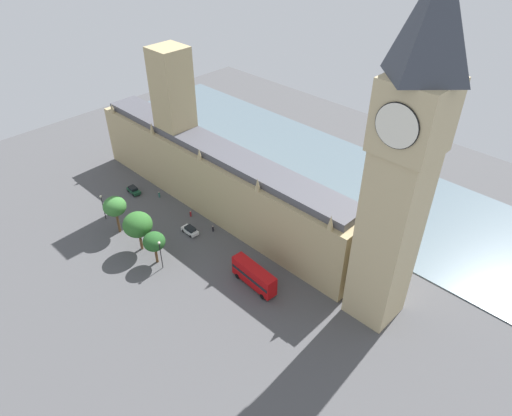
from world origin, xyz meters
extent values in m
plane|color=#4C4C4F|center=(0.00, 0.00, 0.00)|extent=(148.47, 148.47, 0.00)
cube|color=slate|center=(-33.30, 0.00, 0.12)|extent=(37.86, 133.62, 0.25)
cube|color=tan|center=(-2.00, 0.00, 7.70)|extent=(10.02, 78.47, 15.40)
cube|color=tan|center=(-2.00, -14.12, 17.88)|extent=(7.46, 7.46, 35.76)
cube|color=#4C4C54|center=(-2.00, 0.00, 16.20)|extent=(7.62, 75.33, 1.60)
cone|color=tan|center=(2.61, -35.31, 16.56)|extent=(1.20, 1.20, 2.32)
cone|color=tan|center=(2.61, -17.65, 16.86)|extent=(1.20, 1.20, 2.94)
cone|color=tan|center=(2.61, 0.00, 16.65)|extent=(1.20, 1.20, 2.51)
cone|color=tan|center=(2.61, 17.65, 16.76)|extent=(1.20, 1.20, 2.74)
cone|color=tan|center=(2.61, 35.31, 16.88)|extent=(1.20, 1.20, 2.97)
cube|color=tan|center=(-0.20, 44.76, 16.79)|extent=(8.18, 8.18, 33.57)
cube|color=tan|center=(-0.20, 44.76, 38.92)|extent=(9.00, 9.00, 10.70)
cylinder|color=silver|center=(4.45, 44.76, 38.92)|extent=(0.25, 6.22, 6.22)
torus|color=black|center=(4.45, 44.76, 38.92)|extent=(0.24, 6.46, 6.46)
cylinder|color=silver|center=(-0.20, 40.11, 38.92)|extent=(6.22, 0.25, 6.22)
torus|color=black|center=(-0.20, 40.11, 38.92)|extent=(6.46, 0.24, 6.46)
pyramid|color=#383D47|center=(-0.20, 44.76, 51.83)|extent=(9.00, 9.00, 15.12)
cube|color=#19472D|center=(8.93, -20.16, 0.72)|extent=(2.11, 4.26, 0.75)
cube|color=black|center=(8.92, -20.36, 1.42)|extent=(1.70, 2.42, 0.65)
cylinder|color=black|center=(8.17, -18.78, 0.34)|extent=(0.29, 0.69, 0.68)
cylinder|color=black|center=(9.86, -18.88, 0.34)|extent=(0.29, 0.69, 0.68)
cylinder|color=black|center=(8.01, -21.43, 0.34)|extent=(0.29, 0.69, 0.68)
cylinder|color=black|center=(9.70, -21.54, 0.34)|extent=(0.29, 0.69, 0.68)
cube|color=silver|center=(9.24, 2.83, 0.72)|extent=(1.91, 4.31, 0.75)
cube|color=black|center=(9.25, 3.04, 1.42)|extent=(1.59, 2.42, 0.65)
cylinder|color=black|center=(10.08, 1.45, 0.34)|extent=(0.26, 0.68, 0.68)
cylinder|color=black|center=(8.38, 1.47, 0.34)|extent=(0.26, 0.68, 0.68)
cylinder|color=black|center=(10.11, 4.19, 0.34)|extent=(0.26, 0.68, 0.68)
cylinder|color=black|center=(8.41, 4.21, 0.34)|extent=(0.26, 0.68, 0.68)
cube|color=#B20C0F|center=(10.79, 24.67, 2.65)|extent=(3.20, 10.65, 4.20)
cube|color=black|center=(10.79, 24.67, 2.73)|extent=(3.24, 10.25, 0.70)
cylinder|color=black|center=(9.89, 28.42, 0.55)|extent=(0.42, 1.12, 1.10)
cylinder|color=black|center=(12.18, 28.26, 0.55)|extent=(0.42, 1.12, 1.10)
cylinder|color=black|center=(9.39, 21.08, 0.55)|extent=(0.42, 1.12, 1.10)
cylinder|color=black|center=(11.69, 20.93, 0.55)|extent=(0.42, 1.12, 1.10)
cylinder|color=black|center=(5.11, 6.02, 0.64)|extent=(0.50, 0.50, 1.27)
sphere|color=beige|center=(5.11, 6.02, 1.39)|extent=(0.24, 0.24, 0.24)
cube|color=gray|center=(4.84, 5.97, 0.70)|extent=(0.16, 0.31, 0.23)
cylinder|color=maroon|center=(5.08, -2.04, 0.66)|extent=(0.53, 0.53, 1.31)
sphere|color=beige|center=(5.08, -2.04, 1.44)|extent=(0.25, 0.25, 0.25)
cube|color=#336B60|center=(5.15, -2.31, 0.72)|extent=(0.32, 0.17, 0.24)
cylinder|color=#336B60|center=(5.47, -14.04, 0.66)|extent=(0.57, 0.57, 1.33)
sphere|color=beige|center=(5.47, -14.04, 1.46)|extent=(0.26, 0.26, 0.26)
cube|color=#336B60|center=(5.57, -13.78, 0.73)|extent=(0.32, 0.21, 0.24)
cylinder|color=brown|center=(19.99, -9.09, 2.56)|extent=(0.56, 0.56, 5.12)
ellipsoid|color=#387533|center=(19.99, -9.09, 7.02)|extent=(5.08, 5.08, 4.32)
cylinder|color=brown|center=(20.08, 5.38, 1.90)|extent=(0.56, 0.56, 3.80)
ellipsoid|color=#235623|center=(20.08, 5.38, 5.52)|extent=(4.59, 4.59, 3.90)
cylinder|color=brown|center=(19.91, -0.45, 2.15)|extent=(0.56, 0.56, 4.29)
ellipsoid|color=#2D6628|center=(19.91, -0.45, 6.61)|extent=(6.19, 6.19, 5.26)
cylinder|color=black|center=(19.75, -15.57, 3.09)|extent=(0.18, 0.18, 6.18)
sphere|color=#F2EAC6|center=(19.75, -15.57, 6.46)|extent=(0.56, 0.56, 0.56)
cylinder|color=black|center=(20.36, 7.70, 3.22)|extent=(0.18, 0.18, 6.43)
sphere|color=#F2EAC6|center=(20.36, 7.70, 6.71)|extent=(0.56, 0.56, 0.56)
camera|label=1|loc=(56.41, 69.73, 65.11)|focal=32.01mm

